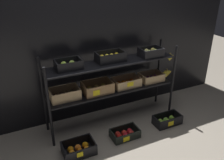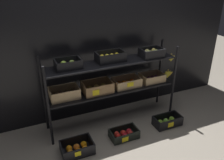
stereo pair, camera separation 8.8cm
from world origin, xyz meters
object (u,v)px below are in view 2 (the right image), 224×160
object	(u,v)px
crate_ground_orange	(77,148)
crate_ground_apple_red	(124,134)
display_rack	(112,76)
crate_ground_apple_green	(167,122)

from	to	relation	value
crate_ground_orange	crate_ground_apple_red	bearing A→B (deg)	2.21
crate_ground_orange	crate_ground_apple_red	size ratio (longest dim) A/B	1.04
display_rack	crate_ground_apple_green	xyz separation A→B (m)	(0.65, -0.41, -0.63)
display_rack	crate_ground_orange	bearing A→B (deg)	-145.44
crate_ground_apple_green	display_rack	bearing A→B (deg)	147.77
crate_ground_orange	crate_ground_apple_red	distance (m)	0.62
display_rack	crate_ground_orange	distance (m)	0.99
display_rack	crate_ground_orange	size ratio (longest dim) A/B	5.05
display_rack	crate_ground_apple_red	world-z (taller)	display_rack
crate_ground_apple_red	crate_ground_orange	bearing A→B (deg)	-177.79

